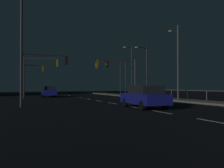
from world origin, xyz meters
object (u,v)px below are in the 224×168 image
Objects in this scene: traffic_light_far_right at (112,71)px; street_lamp_far_end at (177,56)px; street_lamp_mid_block at (131,66)px; car_oncoming at (49,91)px; traffic_light_near_right at (40,69)px; traffic_light_far_left at (32,73)px; traffic_light_far_center at (44,66)px; traffic_light_mid_left at (122,70)px; car at (144,96)px; street_lamp_corner at (16,38)px; street_lamp_median at (145,66)px; traffic_light_overhead_east at (110,69)px.

traffic_light_far_right is 13.33m from street_lamp_far_end.
street_lamp_mid_block is 0.94× the size of street_lamp_far_end.
traffic_light_near_right is at bearing -116.84° from car_oncoming.
car_oncoming is 0.82× the size of traffic_light_far_left.
traffic_light_far_center is 1.02× the size of traffic_light_mid_left.
traffic_light_near_right is at bearing -171.01° from traffic_light_far_right.
car_oncoming is at bearing 161.85° from street_lamp_mid_block.
street_lamp_far_end is (12.97, -11.42, 0.94)m from traffic_light_near_right.
car is 29.12m from traffic_light_far_left.
traffic_light_far_center is at bearing 72.52° from street_lamp_corner.
street_lamp_mid_block reaches higher than traffic_light_far_left.
traffic_light_mid_left is 0.96× the size of traffic_light_near_right.
traffic_light_far_right is 3.21m from street_lamp_mid_block.
traffic_light_far_right is (11.32, -8.90, 0.13)m from traffic_light_far_left.
street_lamp_mid_block is at bearing 91.55° from street_lamp_far_end.
street_lamp_corner reaches higher than traffic_light_near_right.
street_lamp_median is at bearing -16.12° from traffic_light_near_right.
street_lamp_corner reaches higher than traffic_light_far_center.
traffic_light_far_center is at bearing -165.33° from traffic_light_mid_left.
car is 1.01× the size of car_oncoming.
traffic_light_near_right is at bearing -87.05° from traffic_light_far_left.
traffic_light_overhead_east is 1.09× the size of traffic_light_far_center.
traffic_light_far_right is 1.01× the size of traffic_light_far_center.
traffic_light_overhead_east is at bearing 89.38° from traffic_light_mid_left.
street_lamp_median is (13.35, -3.86, 0.44)m from traffic_light_near_right.
car is 0.82× the size of traffic_light_far_left.
traffic_light_far_right is at bearing 75.28° from car.
traffic_light_far_left is 1.05× the size of traffic_light_mid_left.
traffic_light_far_center is at bearing -89.44° from traffic_light_near_right.
car is 0.84× the size of traffic_light_far_center.
street_lamp_far_end is (13.51, -22.03, 0.95)m from traffic_light_far_left.
street_lamp_far_end is (0.29, -10.59, 0.30)m from street_lamp_mid_block.
traffic_light_far_left is at bearing 85.01° from street_lamp_corner.
traffic_light_far_right is (-0.02, -0.90, -0.24)m from traffic_light_overhead_east.
street_lamp_corner reaches higher than street_lamp_median.
traffic_light_overhead_east is at bearing 98.80° from street_lamp_far_end.
traffic_light_far_left is 14.41m from traffic_light_far_right.
traffic_light_overhead_east is at bearing -1.54° from car_oncoming.
car_oncoming is 17.46m from street_lamp_corner.
car_oncoming is 18.76m from street_lamp_far_end.
traffic_light_overhead_east is 21.06m from street_lamp_corner.
traffic_light_far_center is 9.10m from street_lamp_corner.
traffic_light_far_right reaches higher than traffic_light_far_center.
traffic_light_far_right is at bearing 114.83° from street_lamp_median.
car is at bearing -26.18° from street_lamp_corner.
street_lamp_median is at bearing 60.98° from car.
traffic_light_mid_left is (10.70, 2.80, 0.02)m from traffic_light_far_center.
street_lamp_mid_block is at bearing -3.74° from traffic_light_near_right.
traffic_light_near_right is at bearing 107.82° from car.
street_lamp_far_end is (-0.39, -7.56, 0.50)m from street_lamp_median.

